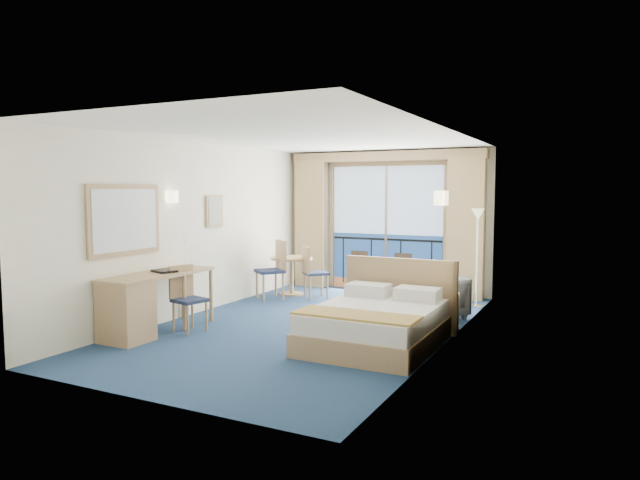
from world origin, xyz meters
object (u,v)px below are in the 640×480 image
(bed, at_px, (377,323))
(table_chair_a, at_px, (312,269))
(desk_chair, at_px, (186,294))
(armchair, at_px, (439,297))
(round_table, at_px, (291,266))
(floor_lamp, at_px, (477,233))
(desk, at_px, (133,305))
(table_chair_b, at_px, (275,266))
(nightstand, at_px, (442,312))

(bed, distance_m, table_chair_a, 3.28)
(bed, distance_m, desk_chair, 2.69)
(armchair, height_order, round_table, round_table)
(bed, height_order, desk_chair, bed)
(bed, relative_size, floor_lamp, 1.16)
(floor_lamp, height_order, round_table, floor_lamp)
(bed, distance_m, armchair, 1.92)
(bed, bearing_deg, desk, -158.39)
(floor_lamp, xyz_separation_m, desk, (-3.57, -4.11, -0.79))
(desk, bearing_deg, table_chair_a, 78.25)
(bed, bearing_deg, desk_chair, -169.73)
(bed, xyz_separation_m, table_chair_b, (-2.76, 2.08, 0.31))
(round_table, relative_size, table_chair_b, 0.75)
(table_chair_b, bearing_deg, desk_chair, -48.95)
(desk, height_order, desk_chair, desk_chair)
(desk, distance_m, round_table, 3.72)
(desk, bearing_deg, round_table, 85.98)
(desk, relative_size, table_chair_b, 1.66)
(bed, height_order, floor_lamp, floor_lamp)
(armchair, relative_size, desk_chair, 0.78)
(bed, xyz_separation_m, floor_lamp, (0.63, 2.95, 0.96))
(bed, bearing_deg, nightstand, 64.37)
(floor_lamp, distance_m, table_chair_b, 3.56)
(nightstand, distance_m, desk_chair, 3.56)
(bed, height_order, table_chair_a, bed)
(floor_lamp, height_order, table_chair_b, floor_lamp)
(desk_chair, relative_size, table_chair_b, 0.86)
(desk_chair, bearing_deg, armchair, -37.33)
(armchair, relative_size, round_table, 0.90)
(nightstand, xyz_separation_m, armchair, (-0.25, 0.78, 0.06))
(bed, xyz_separation_m, desk, (-2.94, -1.16, 0.17))
(armchair, xyz_separation_m, table_chair_a, (-2.47, 0.53, 0.21))
(desk_chair, bearing_deg, round_table, 14.23)
(desk, relative_size, round_table, 2.23)
(nightstand, relative_size, table_chair_b, 0.49)
(armchair, xyz_separation_m, desk_chair, (-2.92, -2.38, 0.19))
(table_chair_a, height_order, table_chair_b, table_chair_b)
(armchair, xyz_separation_m, floor_lamp, (0.35, 1.05, 0.92))
(floor_lamp, relative_size, desk, 0.94)
(table_chair_a, bearing_deg, bed, 177.34)
(bed, bearing_deg, floor_lamp, 77.86)
(desk_chair, distance_m, table_chair_b, 2.56)
(armchair, bearing_deg, table_chair_a, -62.55)
(armchair, bearing_deg, desk_chair, -11.29)
(desk_chair, bearing_deg, nightstand, -49.81)
(floor_lamp, xyz_separation_m, round_table, (-3.31, -0.40, -0.71))
(floor_lamp, xyz_separation_m, desk_chair, (-3.27, -3.42, -0.73))
(armchair, height_order, table_chair_a, table_chair_a)
(bed, relative_size, round_table, 2.44)
(nightstand, xyz_separation_m, round_table, (-3.21, 1.43, 0.27))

